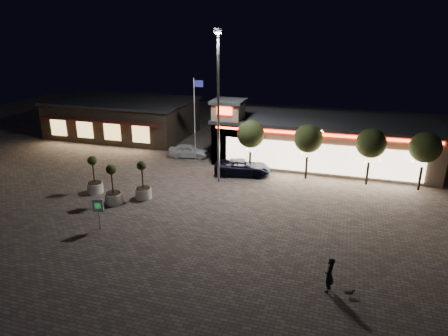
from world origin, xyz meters
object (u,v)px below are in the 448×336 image
(pickup_truck, at_px, (243,167))
(valet_sign, at_px, (98,208))
(pedestrian, at_px, (329,275))
(planter_mid, at_px, (113,192))
(planter_left, at_px, (94,182))
(white_sedan, at_px, (189,151))

(pickup_truck, relative_size, valet_sign, 2.43)
(pedestrian, xyz_separation_m, valet_sign, (-14.59, 2.42, 0.52))
(pedestrian, bearing_deg, planter_mid, -98.35)
(pedestrian, distance_m, planter_left, 19.87)
(white_sedan, relative_size, valet_sign, 1.93)
(pickup_truck, bearing_deg, planter_mid, 128.30)
(pickup_truck, height_order, white_sedan, pickup_truck)
(pickup_truck, bearing_deg, valet_sign, 142.19)
(pedestrian, distance_m, planter_mid, 16.99)
(pickup_truck, height_order, planter_left, planter_left)
(planter_left, bearing_deg, white_sedan, 71.35)
(pickup_truck, distance_m, pedestrian, 17.10)
(white_sedan, xyz_separation_m, pedestrian, (14.75, -18.30, 0.24))
(pedestrian, bearing_deg, valet_sign, -86.62)
(pickup_truck, distance_m, white_sedan, 7.30)
(pickup_truck, xyz_separation_m, white_sedan, (-6.49, 3.34, -0.02))
(planter_left, height_order, planter_mid, planter_mid)
(pickup_truck, relative_size, pedestrian, 2.72)
(white_sedan, bearing_deg, pedestrian, -150.99)
(pickup_truck, xyz_separation_m, pedestrian, (8.26, -14.97, 0.22))
(pedestrian, bearing_deg, planter_left, -99.49)
(pedestrian, height_order, planter_mid, planter_mid)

